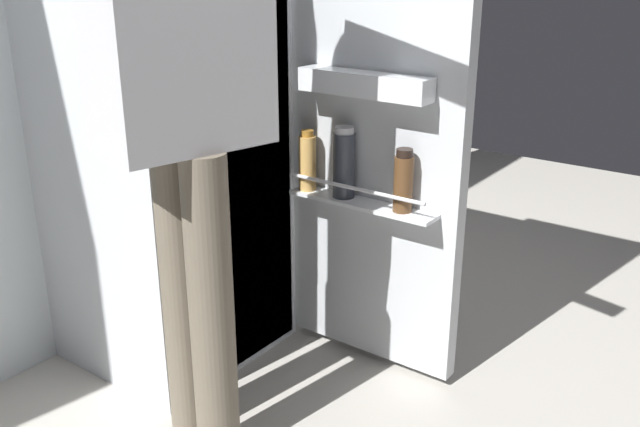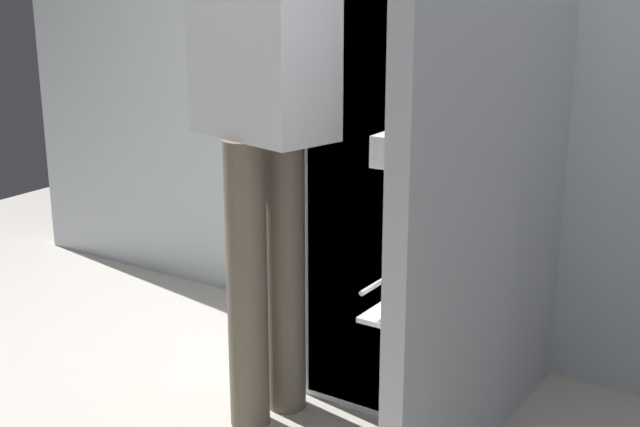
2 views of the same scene
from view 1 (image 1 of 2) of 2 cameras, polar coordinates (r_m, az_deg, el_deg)
name	(u,v)px [view 1 (image 1 of 2)]	position (r m, az deg, el deg)	size (l,w,h in m)	color
ground_plane	(297,395)	(2.34, -1.86, -14.45)	(6.26, 6.26, 0.00)	#B7B2A8
refrigerator	(181,104)	(2.31, -11.18, 8.66)	(0.68, 1.20, 1.76)	silver
person	(185,71)	(1.76, -10.85, 11.22)	(0.57, 0.80, 1.76)	#665B4C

